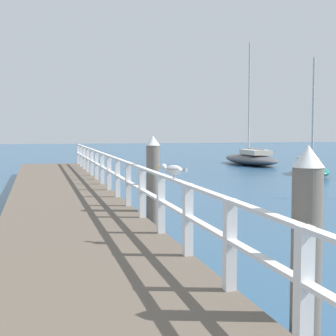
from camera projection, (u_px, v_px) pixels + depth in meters
The scene contains 7 objects.
pier_deck at pixel (65, 209), 12.81m from camera, with size 2.77×26.70×0.51m, color brown.
pier_railing at pixel (117, 173), 13.07m from camera, with size 0.12×25.22×0.99m.
dock_piling_near at pixel (306, 259), 4.69m from camera, with size 0.29×0.29×2.09m.
dock_piling_far at pixel (153, 185), 10.83m from camera, with size 0.29×0.29×2.09m.
seagull_foreground at pixel (173, 169), 7.68m from camera, with size 0.38×0.36×0.21m.
boat_3 at pixel (251, 158), 32.18m from camera, with size 2.30×6.16×7.58m.
boat_4 at pixel (310, 168), 24.89m from camera, with size 2.62×4.88×5.58m.
Camera 1 is at (-0.67, 0.42, 2.23)m, focal length 55.29 mm.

